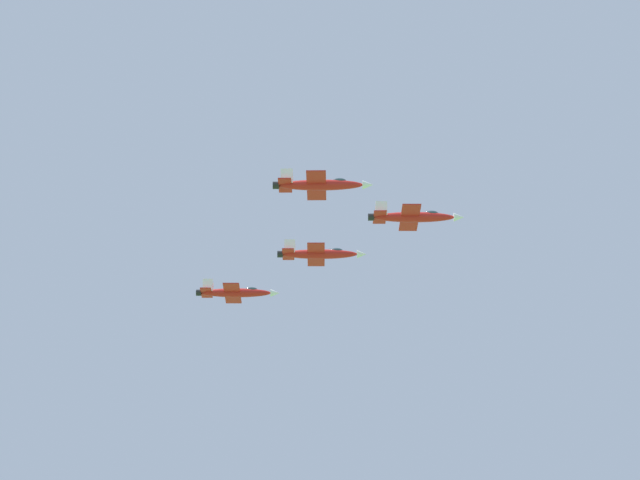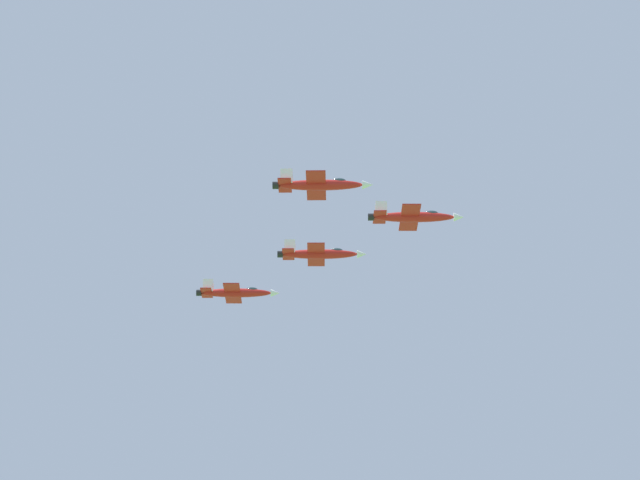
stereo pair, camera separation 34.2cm
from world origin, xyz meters
name	(u,v)px [view 1 (the left image)]	position (x,y,z in m)	size (l,w,h in m)	color
jet_lead	(414,217)	(-21.74, -17.56, 138.66)	(10.67, 13.58, 3.24)	red
jet_left_wingman	(320,254)	(-23.62, -37.10, 138.08)	(10.46, 13.40, 3.19)	red
jet_right_wingman	(321,185)	(-2.76, -22.57, 137.51)	(10.27, 13.36, 3.16)	red
jet_left_outer	(236,292)	(-25.50, -56.63, 136.39)	(10.41, 13.15, 3.14)	red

